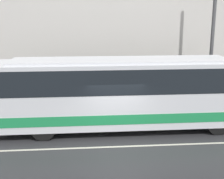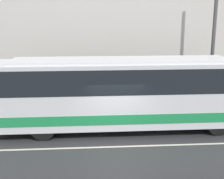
# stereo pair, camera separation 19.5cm
# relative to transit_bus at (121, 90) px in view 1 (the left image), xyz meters

# --- Properties ---
(ground_plane) EXTENTS (60.00, 60.00, 0.00)m
(ground_plane) POSITION_rel_transit_bus_xyz_m (-0.40, -2.14, -1.94)
(ground_plane) COLOR #2D2D30
(sidewalk) EXTENTS (60.00, 3.14, 0.16)m
(sidewalk) POSITION_rel_transit_bus_xyz_m (-0.40, 3.42, -1.85)
(sidewalk) COLOR #A09E99
(sidewalk) RESTS_ON ground_plane
(lane_stripe) EXTENTS (54.00, 0.14, 0.01)m
(lane_stripe) POSITION_rel_transit_bus_xyz_m (-0.40, -2.14, -1.93)
(lane_stripe) COLOR beige
(lane_stripe) RESTS_ON ground_plane
(transit_bus) EXTENTS (12.00, 2.62, 3.44)m
(transit_bus) POSITION_rel_transit_bus_xyz_m (0.00, 0.00, 0.00)
(transit_bus) COLOR silver
(transit_bus) RESTS_ON ground_plane
(utility_pole_near) EXTENTS (0.20, 0.20, 8.37)m
(utility_pole_near) POSITION_rel_transit_bus_xyz_m (5.41, 2.68, 2.41)
(utility_pole_near) COLOR #4C4C4F
(utility_pole_near) RESTS_ON sidewalk
(pedestrian_waiting) EXTENTS (0.36, 0.36, 1.70)m
(pedestrian_waiting) POSITION_rel_transit_bus_xyz_m (1.19, 2.45, -0.98)
(pedestrian_waiting) COLOR maroon
(pedestrian_waiting) RESTS_ON sidewalk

